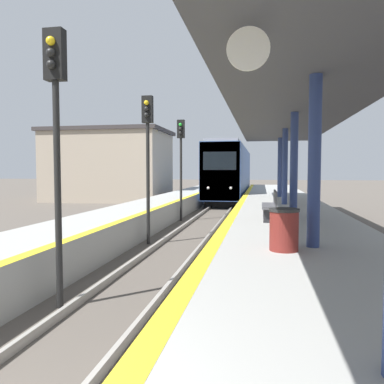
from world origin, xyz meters
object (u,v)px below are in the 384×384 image
object	(u,v)px
train	(231,172)
bench	(271,204)
trash_bin	(284,229)
signal_near	(56,117)
signal_far	(181,151)
signal_mid	(148,142)

from	to	relation	value
train	bench	distance (m)	21.28
train	trash_bin	size ratio (longest dim) A/B	23.12
train	signal_near	distance (m)	26.88
trash_bin	train	bearing A→B (deg)	96.84
signal_near	signal_far	bearing A→B (deg)	91.56
trash_bin	bench	distance (m)	4.57
bench	trash_bin	bearing A→B (deg)	-88.32
bench	signal_near	bearing A→B (deg)	-124.29
signal_mid	trash_bin	distance (m)	6.75
signal_mid	signal_far	world-z (taller)	same
train	signal_far	bearing A→B (deg)	-95.16
train	signal_mid	size ratio (longest dim) A/B	3.79
signal_near	train	bearing A→B (deg)	87.85
signal_far	trash_bin	distance (m)	11.89
train	signal_mid	bearing A→B (deg)	-93.24
signal_mid	signal_near	bearing A→B (deg)	-88.39
signal_near	trash_bin	world-z (taller)	signal_near
signal_near	trash_bin	bearing A→B (deg)	16.64
signal_near	bench	bearing A→B (deg)	55.71
train	bench	bearing A→B (deg)	-82.06
signal_far	trash_bin	size ratio (longest dim) A/B	6.10
train	signal_mid	distance (m)	20.88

